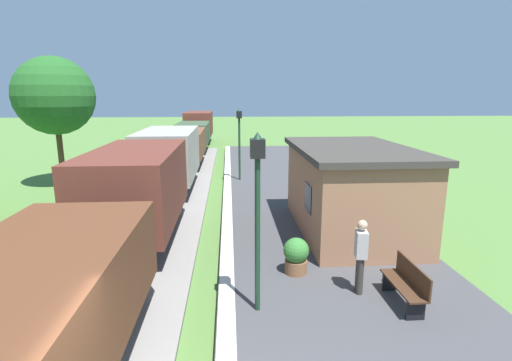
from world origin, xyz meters
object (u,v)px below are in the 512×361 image
Objects in this scene: person_waiting at (361,254)px; lamp_post_far at (239,131)px; station_hut at (350,189)px; freight_train at (178,150)px; potted_planter at (296,255)px; lamp_post_near at (258,191)px; bench_near_hut at (406,283)px; tree_field_left at (54,96)px.

person_waiting is 12.41m from lamp_post_far.
station_hut is 4.21m from person_waiting.
freight_train is 15.33m from person_waiting.
potted_planter is 0.25× the size of lamp_post_near.
lamp_post_far is at bearing 112.71° from station_hut.
freight_train is 15.20m from lamp_post_near.
bench_near_hut is at bearing 154.93° from person_waiting.
lamp_post_far reaches higher than bench_near_hut.
station_hut is 3.87× the size of bench_near_hut.
tree_field_left is (-10.18, 11.26, 3.83)m from potted_planter.
potted_planter is (4.53, -13.13, -0.83)m from freight_train.
freight_train is 6.76× the size of station_hut.
tree_field_left is (-5.66, -1.87, 3.00)m from freight_train.
freight_train is at bearing 114.12° from bench_near_hut.
lamp_post_near reaches higher than potted_planter.
lamp_post_near is 15.87m from tree_field_left.
lamp_post_far is (0.00, 12.64, 0.00)m from lamp_post_near.
lamp_post_near and lamp_post_far have the same top height.
lamp_post_far reaches higher than station_hut.
bench_near_hut is 0.23× the size of tree_field_left.
tree_field_left reaches higher than person_waiting.
bench_near_hut is at bearing -75.94° from lamp_post_far.
tree_field_left is (-11.44, 12.32, 3.37)m from person_waiting.
lamp_post_far is at bearing 104.06° from bench_near_hut.
station_hut reaches higher than bench_near_hut.
person_waiting is at bearing -79.04° from lamp_post_far.
lamp_post_far is at bearing -1.53° from tree_field_left.
lamp_post_near is 12.64m from lamp_post_far.
freight_train is 4.23m from lamp_post_far.
lamp_post_far is (-1.09, 11.02, 2.08)m from potted_planter.
tree_field_left is at bearing -37.97° from person_waiting.
bench_near_hut is (6.61, -14.76, -0.83)m from freight_train.
freight_train is at bearing 109.02° from potted_planter.
potted_planter is (-2.08, 1.63, 0.00)m from bench_near_hut.
station_hut is 0.90× the size of tree_field_left.
potted_planter is at bearing 56.21° from lamp_post_near.
freight_train is 42.79× the size of potted_planter.
lamp_post_far reaches higher than person_waiting.
station_hut is at bearing -56.15° from freight_train.
freight_train reaches higher than bench_near_hut.
tree_field_left is (-9.10, 0.24, 1.75)m from lamp_post_far.
potted_planter is 11.26m from lamp_post_far.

